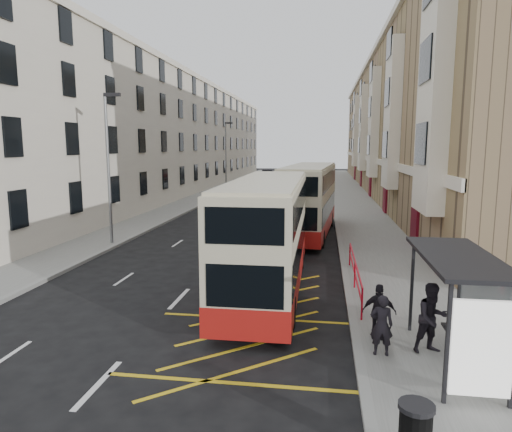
% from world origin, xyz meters
% --- Properties ---
extents(ground, '(200.00, 200.00, 0.00)m').
position_xyz_m(ground, '(0.00, 0.00, 0.00)').
color(ground, black).
rests_on(ground, ground).
extents(pavement_right, '(4.00, 120.00, 0.15)m').
position_xyz_m(pavement_right, '(8.00, 30.00, 0.07)').
color(pavement_right, slate).
rests_on(pavement_right, ground).
extents(pavement_left, '(3.00, 120.00, 0.15)m').
position_xyz_m(pavement_left, '(-7.50, 30.00, 0.07)').
color(pavement_left, slate).
rests_on(pavement_left, ground).
extents(kerb_right, '(0.25, 120.00, 0.15)m').
position_xyz_m(kerb_right, '(6.00, 30.00, 0.07)').
color(kerb_right, gray).
rests_on(kerb_right, ground).
extents(kerb_left, '(0.25, 120.00, 0.15)m').
position_xyz_m(kerb_left, '(-6.00, 30.00, 0.07)').
color(kerb_left, gray).
rests_on(kerb_left, ground).
extents(road_markings, '(10.00, 110.00, 0.01)m').
position_xyz_m(road_markings, '(0.00, 45.00, 0.01)').
color(road_markings, silver).
rests_on(road_markings, ground).
extents(terrace_right, '(10.75, 79.00, 15.25)m').
position_xyz_m(terrace_right, '(14.88, 45.38, 7.52)').
color(terrace_right, '#8F7253').
rests_on(terrace_right, ground).
extents(terrace_left, '(9.18, 79.00, 13.25)m').
position_xyz_m(terrace_left, '(-13.43, 45.50, 6.52)').
color(terrace_left, beige).
rests_on(terrace_left, ground).
extents(bus_shelter, '(1.65, 4.25, 2.70)m').
position_xyz_m(bus_shelter, '(8.34, -0.39, 2.14)').
color(bus_shelter, black).
rests_on(bus_shelter, pavement_right).
extents(guard_railing, '(0.06, 6.56, 1.01)m').
position_xyz_m(guard_railing, '(6.25, 5.75, 0.86)').
color(guard_railing, red).
rests_on(guard_railing, pavement_right).
extents(street_lamp_near, '(0.93, 0.18, 8.00)m').
position_xyz_m(street_lamp_near, '(-6.35, 12.00, 4.64)').
color(street_lamp_near, gray).
rests_on(street_lamp_near, pavement_left).
extents(street_lamp_far, '(0.93, 0.18, 8.00)m').
position_xyz_m(street_lamp_far, '(-6.35, 42.00, 4.64)').
color(street_lamp_far, gray).
rests_on(street_lamp_far, pavement_left).
extents(double_decker_front, '(2.49, 10.59, 4.22)m').
position_xyz_m(double_decker_front, '(3.02, 5.33, 2.15)').
color(double_decker_front, beige).
rests_on(double_decker_front, ground).
extents(double_decker_rear, '(3.34, 10.85, 4.26)m').
position_xyz_m(double_decker_rear, '(4.20, 16.53, 2.17)').
color(double_decker_rear, beige).
rests_on(double_decker_rear, ground).
extents(litter_bin, '(0.61, 0.61, 1.01)m').
position_xyz_m(litter_bin, '(6.61, -3.78, 0.67)').
color(litter_bin, black).
rests_on(litter_bin, pavement_right).
extents(pedestrian_near, '(0.58, 0.38, 1.57)m').
position_xyz_m(pedestrian_near, '(6.54, 0.18, 0.94)').
color(pedestrian_near, black).
rests_on(pedestrian_near, pavement_right).
extents(pedestrian_mid, '(1.07, 0.95, 1.83)m').
position_xyz_m(pedestrian_mid, '(7.83, 0.51, 1.06)').
color(pedestrian_mid, black).
rests_on(pedestrian_mid, pavement_right).
extents(pedestrian_far, '(0.95, 0.48, 1.55)m').
position_xyz_m(pedestrian_far, '(6.59, 1.14, 0.93)').
color(pedestrian_far, black).
rests_on(pedestrian_far, pavement_right).
extents(white_van, '(3.03, 5.77, 1.55)m').
position_xyz_m(white_van, '(-4.27, 42.20, 0.77)').
color(white_van, white).
rests_on(white_van, ground).
extents(car_silver, '(2.76, 4.60, 1.47)m').
position_xyz_m(car_silver, '(-5.14, 56.25, 0.73)').
color(car_silver, '#919499').
rests_on(car_silver, ground).
extents(car_dark, '(1.68, 4.77, 1.57)m').
position_xyz_m(car_dark, '(-4.04, 63.22, 0.78)').
color(car_dark, black).
rests_on(car_dark, ground).
extents(car_red, '(2.10, 5.01, 1.44)m').
position_xyz_m(car_red, '(2.17, 57.17, 0.72)').
color(car_red, '#AC0202').
rests_on(car_red, ground).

